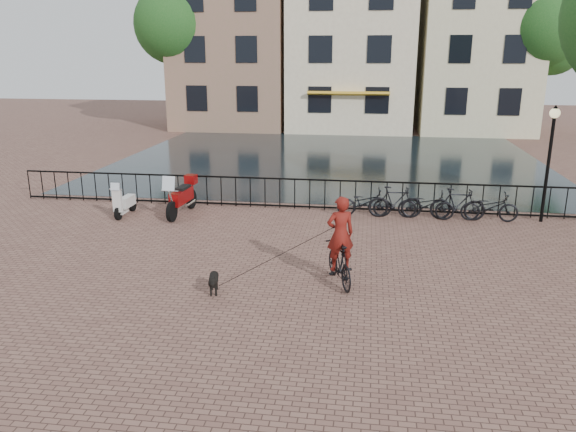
# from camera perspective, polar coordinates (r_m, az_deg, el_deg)

# --- Properties ---
(ground) EXTENTS (100.00, 100.00, 0.00)m
(ground) POSITION_cam_1_polar(r_m,az_deg,el_deg) (11.21, -2.23, -10.19)
(ground) COLOR brown
(ground) RESTS_ON ground
(canal_water) EXTENTS (20.00, 20.00, 0.00)m
(canal_water) POSITION_cam_1_polar(r_m,az_deg,el_deg) (27.68, 4.27, 5.82)
(canal_water) COLOR black
(canal_water) RESTS_ON ground
(railing) EXTENTS (20.00, 0.05, 1.02)m
(railing) POSITION_cam_1_polar(r_m,az_deg,el_deg) (18.51, 2.22, 2.22)
(railing) COLOR black
(railing) RESTS_ON ground
(canal_house_left) EXTENTS (7.50, 9.00, 12.80)m
(canal_house_left) POSITION_cam_1_polar(r_m,az_deg,el_deg) (40.97, -5.24, 18.15)
(canal_house_left) COLOR #866B4E
(canal_house_left) RESTS_ON ground
(canal_house_mid) EXTENTS (8.00, 9.50, 11.80)m
(canal_house_mid) POSITION_cam_1_polar(r_m,az_deg,el_deg) (39.89, 6.58, 17.45)
(canal_house_mid) COLOR beige
(canal_house_mid) RESTS_ON ground
(canal_house_right) EXTENTS (7.00, 9.00, 13.30)m
(canal_house_right) POSITION_cam_1_polar(r_m,az_deg,el_deg) (40.45, 18.59, 17.80)
(canal_house_right) COLOR beige
(canal_house_right) RESTS_ON ground
(tree_far_left) EXTENTS (5.04, 5.04, 9.27)m
(tree_far_left) POSITION_cam_1_polar(r_m,az_deg,el_deg) (39.08, -11.59, 18.48)
(tree_far_left) COLOR black
(tree_far_left) RESTS_ON ground
(tree_far_right) EXTENTS (4.76, 4.76, 8.76)m
(tree_far_right) POSITION_cam_1_polar(r_m,az_deg,el_deg) (38.26, 24.73, 16.88)
(tree_far_right) COLOR black
(tree_far_right) RESTS_ON ground
(lamp_post) EXTENTS (0.30, 0.30, 3.45)m
(lamp_post) POSITION_cam_1_polar(r_m,az_deg,el_deg) (18.45, 25.14, 6.59)
(lamp_post) COLOR black
(lamp_post) RESTS_ON ground
(cyclist) EXTENTS (1.05, 1.79, 2.36)m
(cyclist) POSITION_cam_1_polar(r_m,az_deg,el_deg) (12.44, 5.30, -3.03)
(cyclist) COLOR black
(cyclist) RESTS_ON ground
(dog) EXTENTS (0.39, 0.76, 0.49)m
(dog) POSITION_cam_1_polar(r_m,az_deg,el_deg) (12.25, -7.56, -6.68)
(dog) COLOR black
(dog) RESTS_ON ground
(motorcycle) EXTENTS (0.65, 2.09, 1.47)m
(motorcycle) POSITION_cam_1_polar(r_m,az_deg,el_deg) (18.12, -10.79, 2.38)
(motorcycle) COLOR maroon
(motorcycle) RESTS_ON ground
(scooter) EXTENTS (0.40, 1.32, 1.22)m
(scooter) POSITION_cam_1_polar(r_m,az_deg,el_deg) (18.49, -16.26, 1.88)
(scooter) COLOR silver
(scooter) RESTS_ON ground
(parked_bike_0) EXTENTS (1.77, 0.77, 0.90)m
(parked_bike_0) POSITION_cam_1_polar(r_m,az_deg,el_deg) (17.85, 7.77, 1.37)
(parked_bike_0) COLOR black
(parked_bike_0) RESTS_ON ground
(parked_bike_1) EXTENTS (1.68, 0.54, 1.00)m
(parked_bike_1) POSITION_cam_1_polar(r_m,az_deg,el_deg) (17.86, 10.82, 1.40)
(parked_bike_1) COLOR black
(parked_bike_1) RESTS_ON ground
(parked_bike_2) EXTENTS (1.76, 0.74, 0.90)m
(parked_bike_2) POSITION_cam_1_polar(r_m,az_deg,el_deg) (17.94, 13.84, 1.12)
(parked_bike_2) COLOR black
(parked_bike_2) RESTS_ON ground
(parked_bike_3) EXTENTS (1.67, 0.50, 1.00)m
(parked_bike_3) POSITION_cam_1_polar(r_m,az_deg,el_deg) (18.05, 16.85, 1.14)
(parked_bike_3) COLOR black
(parked_bike_3) RESTS_ON ground
(parked_bike_4) EXTENTS (1.72, 0.60, 0.90)m
(parked_bike_4) POSITION_cam_1_polar(r_m,az_deg,el_deg) (18.24, 19.79, 0.86)
(parked_bike_4) COLOR black
(parked_bike_4) RESTS_ON ground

